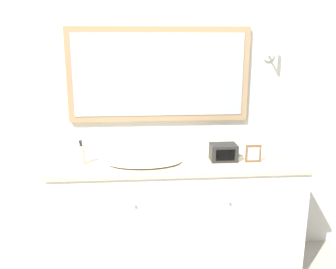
# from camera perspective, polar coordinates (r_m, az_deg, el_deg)

# --- Properties ---
(wall_back) EXTENTS (8.00, 0.18, 2.55)m
(wall_back) POSITION_cam_1_polar(r_m,az_deg,el_deg) (2.93, 0.94, 5.49)
(wall_back) COLOR silver
(wall_back) RESTS_ON ground_plane
(vanity_counter) EXTENTS (1.84, 0.55, 0.87)m
(vanity_counter) POSITION_cam_1_polar(r_m,az_deg,el_deg) (2.90, 1.51, -12.17)
(vanity_counter) COLOR silver
(vanity_counter) RESTS_ON ground_plane
(sink_basin) EXTENTS (0.55, 0.39, 0.17)m
(sink_basin) POSITION_cam_1_polar(r_m,az_deg,el_deg) (2.70, -3.69, -3.92)
(sink_basin) COLOR silver
(sink_basin) RESTS_ON vanity_counter
(soap_bottle) EXTENTS (0.05, 0.05, 0.18)m
(soap_bottle) POSITION_cam_1_polar(r_m,az_deg,el_deg) (2.71, -13.06, -2.99)
(soap_bottle) COLOR beige
(soap_bottle) RESTS_ON vanity_counter
(appliance_box) EXTENTS (0.19, 0.14, 0.12)m
(appliance_box) POSITION_cam_1_polar(r_m,az_deg,el_deg) (2.76, 8.43, -2.70)
(appliance_box) COLOR black
(appliance_box) RESTS_ON vanity_counter
(picture_frame) EXTENTS (0.11, 0.01, 0.13)m
(picture_frame) POSITION_cam_1_polar(r_m,az_deg,el_deg) (2.75, 12.87, -2.85)
(picture_frame) COLOR brown
(picture_frame) RESTS_ON vanity_counter
(hand_towel_near_sink) EXTENTS (0.17, 0.11, 0.03)m
(hand_towel_near_sink) POSITION_cam_1_polar(r_m,az_deg,el_deg) (2.95, 17.07, -2.96)
(hand_towel_near_sink) COLOR #B7A899
(hand_towel_near_sink) RESTS_ON vanity_counter
(metal_tray) EXTENTS (0.17, 0.11, 0.01)m
(metal_tray) POSITION_cam_1_polar(r_m,az_deg,el_deg) (2.95, 11.38, -2.82)
(metal_tray) COLOR #ADADB2
(metal_tray) RESTS_ON vanity_counter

